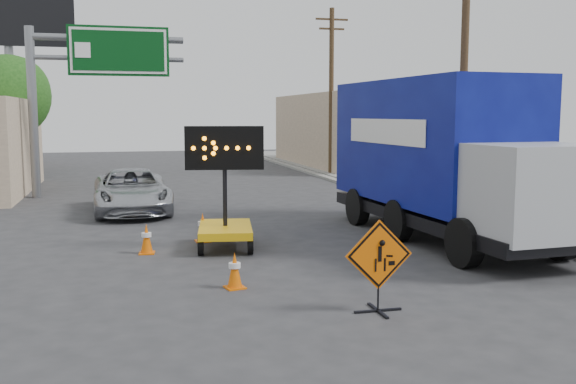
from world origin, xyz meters
name	(u,v)px	position (x,y,z in m)	size (l,w,h in m)	color
ground	(326,325)	(0.00, 0.00, 0.00)	(100.00, 100.00, 0.00)	#2D2D30
curb_right	(381,194)	(7.20, 15.00, 0.06)	(0.40, 60.00, 0.12)	gray
sidewalk_right	(431,192)	(9.50, 15.00, 0.07)	(4.00, 60.00, 0.15)	gray
building_right_far	(375,130)	(13.00, 30.00, 2.30)	(10.00, 14.00, 4.60)	#C6AD8F
highway_gantry	(85,71)	(-4.43, 17.96, 5.07)	(6.18, 0.38, 6.90)	slate
billboard	(11,34)	(-8.35, 25.87, 7.35)	(6.10, 0.54, 9.85)	slate
utility_pole_near	(464,74)	(8.00, 10.00, 4.68)	(1.80, 0.26, 9.00)	#4B3220
utility_pole_far	(331,89)	(8.00, 24.00, 4.68)	(1.80, 0.26, 9.00)	#4B3220
tree_left_near	(8,96)	(-8.00, 22.00, 4.16)	(3.71, 3.71, 6.03)	#4B3220
tree_left_far	(13,92)	(-9.00, 30.00, 4.60)	(4.10, 4.10, 6.66)	#4B3220
construction_sign	(379,263)	(1.08, 0.45, 0.85)	(1.21, 0.85, 1.60)	black
arrow_board	(225,222)	(-0.64, 6.27, 0.68)	(1.93, 2.33, 3.07)	#DEA60C
pickup_truck	(132,191)	(-2.82, 12.99, 0.74)	(2.47, 5.35, 1.49)	#B3B5BA
box_truck	(443,167)	(5.25, 6.09, 1.94)	(3.26, 9.16, 4.29)	black
cone_a	(235,270)	(-1.04, 2.54, 0.36)	(0.43, 0.43, 0.71)	#E15C04
cone_b	(147,239)	(-2.58, 6.15, 0.37)	(0.41, 0.41, 0.73)	#E15C04
cone_c	(203,227)	(-1.08, 7.29, 0.39)	(0.41, 0.41, 0.77)	#E15C04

